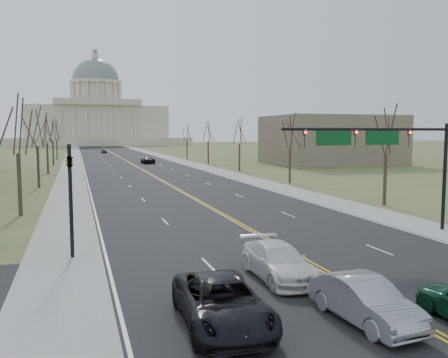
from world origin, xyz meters
TOP-DOWN VIEW (x-y plane):
  - ground at (0.00, 0.00)m, footprint 600.00×600.00m
  - road at (0.00, 110.00)m, footprint 20.00×380.00m
  - cross_road at (0.00, 6.00)m, footprint 120.00×14.00m
  - sidewalk_left at (-12.00, 110.00)m, footprint 4.00×380.00m
  - sidewalk_right at (12.00, 110.00)m, footprint 4.00×380.00m
  - center_line at (0.00, 110.00)m, footprint 0.42×380.00m
  - edge_line_left at (-9.80, 110.00)m, footprint 0.15×380.00m
  - edge_line_right at (9.80, 110.00)m, footprint 0.15×380.00m
  - capitol at (0.00, 249.91)m, footprint 90.00×60.00m
  - signal_mast at (7.45, 13.50)m, footprint 12.12×0.44m
  - signal_left at (-11.50, 13.50)m, footprint 0.32×0.36m
  - tree_r_0 at (15.50, 24.00)m, footprint 3.74×3.74m
  - tree_l_0 at (-15.50, 28.00)m, footprint 3.96×3.96m
  - tree_r_1 at (15.50, 44.00)m, footprint 3.74×3.74m
  - tree_l_1 at (-15.50, 48.00)m, footprint 3.96×3.96m
  - tree_r_2 at (15.50, 64.00)m, footprint 3.74×3.74m
  - tree_l_2 at (-15.50, 68.00)m, footprint 3.96×3.96m
  - tree_r_3 at (15.50, 84.00)m, footprint 3.74×3.74m
  - tree_l_3 at (-15.50, 88.00)m, footprint 3.96×3.96m
  - tree_r_4 at (15.50, 104.00)m, footprint 3.74×3.74m
  - tree_l_4 at (-15.50, 108.00)m, footprint 3.96×3.96m
  - bldg_right_mass at (40.00, 76.00)m, footprint 25.00×20.00m
  - car_sb_inner_lead at (-1.75, 1.41)m, footprint 2.06×4.87m
  - car_sb_outer_lead at (-6.57, 2.58)m, footprint 2.96×5.97m
  - car_sb_inner_second at (-2.57, 6.91)m, footprint 2.22×5.36m
  - car_far_nb at (3.35, 88.30)m, footprint 2.63×5.30m
  - car_far_sb at (-2.62, 142.21)m, footprint 1.62×4.02m

SIDE VIEW (x-z plane):
  - ground at x=0.00m, z-range 0.00..0.00m
  - road at x=0.00m, z-range 0.00..0.01m
  - cross_road at x=0.00m, z-range 0.00..0.01m
  - sidewalk_left at x=-12.00m, z-range 0.00..0.03m
  - sidewalk_right at x=12.00m, z-range 0.00..0.03m
  - center_line at x=0.00m, z-range 0.01..0.02m
  - edge_line_left at x=-9.80m, z-range 0.01..0.02m
  - edge_line_right at x=9.80m, z-range 0.01..0.02m
  - car_far_sb at x=-2.62m, z-range 0.01..1.38m
  - car_far_nb at x=3.35m, z-range 0.01..1.46m
  - car_sb_inner_second at x=-2.57m, z-range 0.01..1.56m
  - car_sb_inner_lead at x=-1.75m, z-range 0.01..1.58m
  - car_sb_outer_lead at x=-6.57m, z-range 0.01..1.64m
  - signal_left at x=-11.50m, z-range 0.71..6.71m
  - bldg_right_mass at x=40.00m, z-range 0.00..10.00m
  - signal_mast at x=7.45m, z-range 2.16..9.36m
  - tree_r_0 at x=15.50m, z-range 2.30..10.80m
  - tree_r_1 at x=15.50m, z-range 2.30..10.80m
  - tree_r_2 at x=15.50m, z-range 2.30..10.80m
  - tree_r_3 at x=15.50m, z-range 2.30..10.80m
  - tree_r_4 at x=15.50m, z-range 2.30..10.80m
  - tree_l_0 at x=-15.50m, z-range 2.44..11.44m
  - tree_l_1 at x=-15.50m, z-range 2.44..11.44m
  - tree_l_2 at x=-15.50m, z-range 2.44..11.44m
  - tree_l_3 at x=-15.50m, z-range 2.44..11.44m
  - tree_l_4 at x=-15.50m, z-range 2.44..11.44m
  - capitol at x=0.00m, z-range -10.80..39.20m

